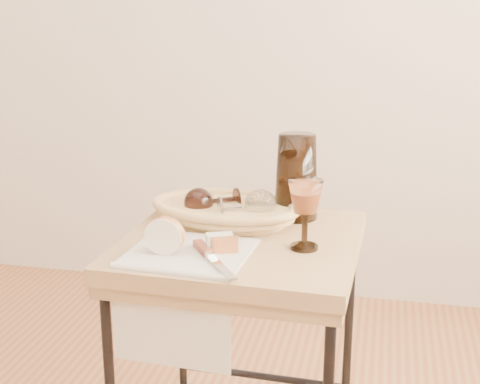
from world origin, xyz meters
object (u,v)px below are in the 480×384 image
(tea_towel, at_px, (189,252))
(wine_goblet, at_px, (305,214))
(bread_basket, at_px, (225,212))
(side_table, at_px, (242,367))
(table_knife, at_px, (212,257))
(goblet_lying_b, at_px, (243,206))
(goblet_lying_a, at_px, (215,201))
(pitcher, at_px, (296,176))
(apple_half, at_px, (165,234))

(tea_towel, relative_size, wine_goblet, 1.62)
(tea_towel, distance_m, bread_basket, 0.24)
(side_table, height_order, tea_towel, tea_towel)
(bread_basket, bearing_deg, table_knife, -75.84)
(tea_towel, distance_m, goblet_lying_b, 0.24)
(side_table, bearing_deg, goblet_lying_a, 128.97)
(goblet_lying_a, bearing_deg, tea_towel, 58.70)
(tea_towel, height_order, wine_goblet, wine_goblet)
(side_table, xyz_separation_m, bread_basket, (-0.07, 0.11, 0.38))
(tea_towel, bearing_deg, pitcher, 61.57)
(goblet_lying_a, height_order, apple_half, apple_half)
(tea_towel, height_order, pitcher, pitcher)
(tea_towel, xyz_separation_m, table_knife, (0.07, -0.05, 0.01))
(side_table, xyz_separation_m, apple_half, (-0.14, -0.15, 0.40))
(bread_basket, height_order, pitcher, pitcher)
(side_table, relative_size, bread_basket, 2.04)
(pitcher, xyz_separation_m, apple_half, (-0.25, -0.33, -0.06))
(tea_towel, bearing_deg, table_knife, -30.96)
(apple_half, bearing_deg, side_table, 44.28)
(wine_goblet, bearing_deg, side_table, 164.16)
(tea_towel, bearing_deg, goblet_lying_a, 94.89)
(pitcher, height_order, wine_goblet, pitcher)
(bread_basket, xyz_separation_m, goblet_lying_b, (0.05, -0.02, 0.03))
(tea_towel, bearing_deg, side_table, 58.97)
(pitcher, xyz_separation_m, wine_goblet, (0.05, -0.23, -0.03))
(wine_goblet, relative_size, table_knife, 0.76)
(bread_basket, height_order, wine_goblet, wine_goblet)
(tea_towel, height_order, goblet_lying_b, goblet_lying_b)
(wine_goblet, bearing_deg, goblet_lying_a, 147.07)
(side_table, bearing_deg, bread_basket, 122.33)
(bread_basket, xyz_separation_m, table_knife, (0.04, -0.28, -0.01))
(goblet_lying_a, relative_size, wine_goblet, 0.75)
(goblet_lying_a, height_order, wine_goblet, wine_goblet)
(side_table, bearing_deg, pitcher, 59.87)
(tea_towel, relative_size, table_knife, 1.23)
(goblet_lying_b, xyz_separation_m, pitcher, (0.12, 0.10, 0.06))
(side_table, xyz_separation_m, table_knife, (-0.03, -0.18, 0.37))
(side_table, distance_m, goblet_lying_b, 0.42)
(goblet_lying_b, distance_m, table_knife, 0.27)
(side_table, xyz_separation_m, pitcher, (0.11, 0.18, 0.47))
(goblet_lying_b, relative_size, apple_half, 1.44)
(apple_half, bearing_deg, bread_basket, 71.56)
(table_knife, bearing_deg, goblet_lying_a, 158.19)
(side_table, relative_size, apple_half, 7.75)
(goblet_lying_a, distance_m, apple_half, 0.27)
(goblet_lying_a, relative_size, goblet_lying_b, 0.95)
(apple_half, bearing_deg, wine_goblet, 17.30)
(goblet_lying_b, relative_size, pitcher, 0.50)
(tea_towel, relative_size, goblet_lying_b, 2.05)
(side_table, height_order, goblet_lying_a, goblet_lying_a)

